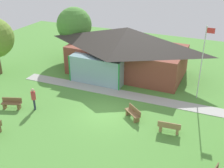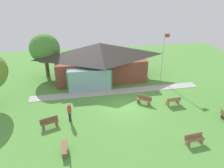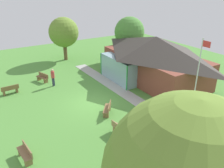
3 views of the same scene
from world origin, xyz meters
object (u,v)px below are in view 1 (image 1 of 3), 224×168
Objects in this scene: pavilion at (126,50)px; bench_rear_near_path at (133,113)px; flagpole at (202,60)px; tree_behind_pavilion_left at (74,25)px; bench_mid_left at (12,104)px; bench_mid_right at (169,127)px; visitor_strolling_lawn at (34,97)px.

bench_rear_near_path is at bearing -64.89° from pavilion.
pavilion is 7.66m from flagpole.
tree_behind_pavilion_left is at bearing 165.16° from pavilion.
tree_behind_pavilion_left is at bearing -104.41° from bench_mid_left.
bench_mid_left is at bearing -118.94° from pavilion.
pavilion is 7.61× the size of bench_mid_right.
tree_behind_pavilion_left is (-10.00, 9.13, 3.22)m from bench_rear_near_path.
bench_mid_right is 0.28× the size of tree_behind_pavilion_left.
bench_rear_near_path is (3.47, -7.40, -1.91)m from pavilion.
bench_mid_right is at bearing -119.01° from visitor_strolling_lawn.
pavilion is 7.47× the size of bench_mid_left.
flagpole reaches higher than bench_mid_left.
visitor_strolling_lawn reaches higher than bench_mid_right.
bench_mid_left is 1.87m from visitor_strolling_lawn.
pavilion is 6.70× the size of visitor_strolling_lawn.
bench_rear_near_path is (-3.73, -4.97, -2.86)m from flagpole.
bench_rear_near_path is at bearing -111.42° from visitor_strolling_lawn.
bench_mid_right is 16.41m from tree_behind_pavilion_left.
bench_mid_right is (2.75, -0.68, 0.00)m from bench_rear_near_path.
flagpole is 3.81× the size of bench_mid_left.
pavilion reaches higher than bench_rear_near_path.
visitor_strolling_lawn is (-9.96, -1.12, 0.62)m from bench_mid_right.
tree_behind_pavilion_left is (-13.74, 4.16, 0.36)m from flagpole.
bench_rear_near_path is at bearing -126.90° from flagpole.
pavilion is 10.38m from bench_mid_right.
tree_behind_pavilion_left reaches higher than pavilion.
bench_rear_near_path is at bearing -42.40° from tree_behind_pavilion_left.
bench_rear_near_path is 2.84m from bench_mid_right.
flagpole is 6.85m from bench_rear_near_path.
bench_rear_near_path is 13.92m from tree_behind_pavilion_left.
bench_rear_near_path is at bearing 161.26° from bench_mid_right.
tree_behind_pavilion_left is at bearing 137.54° from bench_mid_right.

